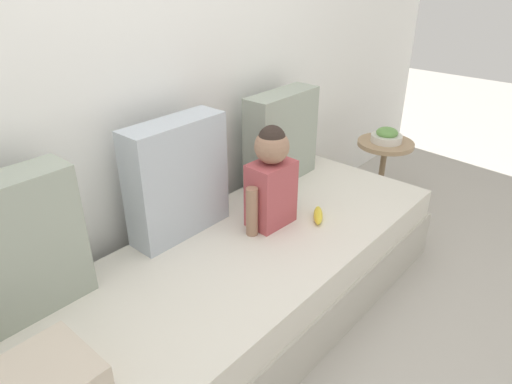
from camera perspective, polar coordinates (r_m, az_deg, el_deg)
The scene contains 10 objects.
ground_plane at distance 2.29m, azimuth -2.85°, elevation -16.70°, with size 12.00×12.00×0.00m, color #B2ADA3.
back_wall at distance 2.11m, azimuth -15.06°, elevation 15.65°, with size 5.64×0.10×2.38m, color white.
couch at distance 2.15m, azimuth -2.98°, elevation -12.68°, with size 2.44×0.85×0.42m.
throw_pillow_left at distance 1.78m, azimuth -28.73°, elevation -6.73°, with size 0.52×0.16×0.53m, color #99A393.
throw_pillow_center at distance 2.09m, azimuth -9.77°, elevation 1.63°, with size 0.48×0.16×0.54m, color #B2BCC6.
throw_pillow_right at distance 2.59m, azimuth 3.17°, elevation 6.83°, with size 0.47×0.16×0.51m, color #99A393.
toddler at distance 2.13m, azimuth 1.92°, elevation 1.76°, with size 0.33×0.16×0.50m.
banana at distance 2.29m, azimuth 7.75°, elevation -2.88°, with size 0.17×0.04×0.04m, color yellow.
side_table at distance 3.30m, azimuth 15.65°, elevation 4.34°, with size 0.38×0.38×0.46m.
fruit_bowl at distance 3.25m, azimuth 15.97°, elevation 6.73°, with size 0.21×0.21×0.10m.
Camera 1 is at (-1.17, -1.16, 1.59)m, focal length 32.10 mm.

